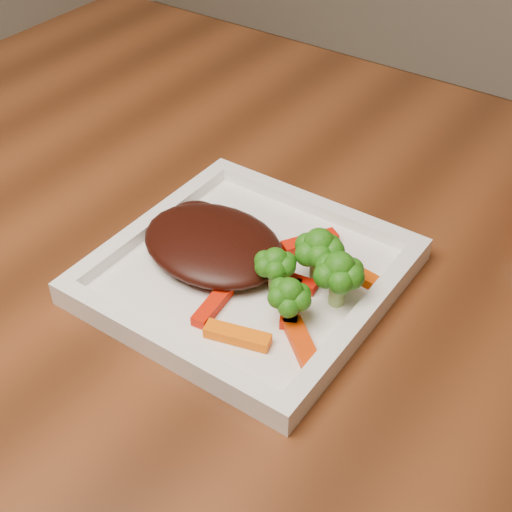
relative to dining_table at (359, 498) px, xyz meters
The scene contains 14 objects.
dining_table is the anchor object (origin of this frame).
plate 0.41m from the dining_table, 150.34° to the right, with size 0.27×0.27×0.01m, color white.
steak 0.44m from the dining_table, 157.13° to the right, with size 0.15×0.12×0.03m, color black.
broccoli_0 0.43m from the dining_table, 147.13° to the right, with size 0.06×0.06×0.07m, color #1E6911, non-canonical shape.
broccoli_1 0.42m from the dining_table, 118.46° to the right, with size 0.05×0.05×0.06m, color #115B0F, non-canonical shape.
broccoli_2 0.43m from the dining_table, 117.73° to the right, with size 0.05×0.05×0.06m, color #106113, non-canonical shape.
broccoli_3 0.43m from the dining_table, 139.10° to the right, with size 0.05×0.05×0.06m, color #2E6E12, non-canonical shape.
carrot_0 0.43m from the dining_table, 117.81° to the right, with size 0.06×0.02×0.01m, color #FF6804.
carrot_1 0.41m from the dining_table, 101.87° to the right, with size 0.06×0.02×0.01m, color red.
carrot_2 0.43m from the dining_table, 132.08° to the right, with size 0.05×0.01×0.01m, color red.
carrot_3 0.39m from the dining_table, 145.45° to the right, with size 0.05×0.01×0.01m, color #CC4003.
carrot_4 0.40m from the dining_table, behind, with size 0.06×0.02×0.01m, color red.
carrot_5 0.41m from the dining_table, 125.21° to the right, with size 0.06×0.02×0.01m, color red.
carrot_6 0.41m from the dining_table, 141.51° to the right, with size 0.05×0.01×0.01m, color red.
Camera 1 is at (0.30, -0.46, 1.23)m, focal length 50.00 mm.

